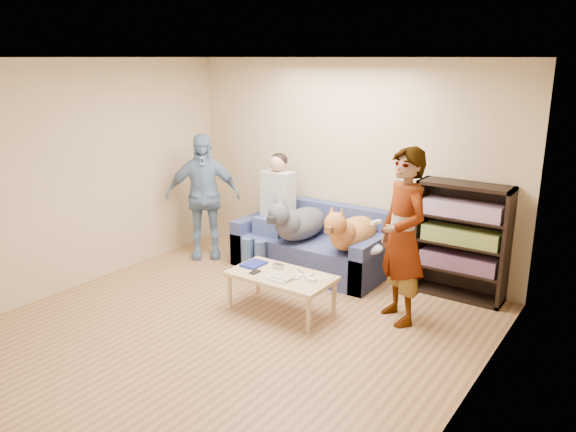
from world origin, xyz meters
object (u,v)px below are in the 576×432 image
Objects in this scene: camera_silver at (278,266)px; notebook_blue at (254,264)px; dog_tan at (351,232)px; person_standing_right at (403,237)px; sofa at (312,248)px; person_seated at (273,207)px; dog_gray at (298,223)px; person_standing_left at (203,196)px; bookshelf at (462,238)px; coffee_table at (281,278)px.

notebook_blue is at bearing -165.96° from camera_silver.
camera_silver is 1.05m from dog_tan.
person_standing_right is 1.77m from sofa.
dog_tan is (-0.88, 0.56, -0.25)m from person_standing_right.
dog_gray is (0.42, -0.07, -0.12)m from person_seated.
bookshelf is (3.25, 0.64, -0.15)m from person_standing_left.
person_seated is at bearing -24.71° from person_standing_left.
person_seated is at bearing 128.22° from camera_silver.
person_standing_right reaches higher than coffee_table.
person_seated is at bearing 170.54° from dog_gray.
person_standing_left is 2.10m from dog_tan.
dog_tan is at bearing 70.29° from camera_silver.
sofa is (0.01, 1.18, -0.15)m from notebook_blue.
notebook_blue is at bearing -69.47° from person_standing_left.
sofa is 1.73× the size of coffee_table.
notebook_blue is 0.20× the size of bookshelf.
person_standing_right is at bearing 25.44° from coffee_table.
camera_silver is 0.08× the size of bookshelf.
person_seated is 1.13m from dog_tan.
person_seated is 0.44m from dog_gray.
person_standing_left is 1.39m from dog_gray.
dog_tan is 0.90× the size of bookshelf.
sofa is at bearing -172.60° from bookshelf.
person_standing_right is 1.53× the size of dog_tan.
person_standing_left is at bearing -171.22° from dog_gray.
camera_silver reaches higher than notebook_blue.
person_seated is at bearing 115.20° from notebook_blue.
coffee_table is at bearing -101.77° from dog_tan.
person_standing_left is 15.15× the size of camera_silver.
person_seated reaches higher than sofa.
coffee_table is 2.06m from bookshelf.
dog_tan is at bearing 58.87° from notebook_blue.
bookshelf is at bearing 12.83° from dog_gray.
person_standing_right is 6.86× the size of notebook_blue.
sofa is at bearing 89.73° from notebook_blue.
sofa is 1.86m from bookshelf.
coffee_table is at bearing -7.13° from notebook_blue.
person_standing_left is 1.13× the size of person_seated.
person_standing_left is 1.90m from camera_silver.
person_standing_right is 1.68m from dog_gray.
sofa is 1.29× the size of person_seated.
dog_gray reaches higher than dog_tan.
person_standing_right is 0.94× the size of sofa.
sofa is at bearing -168.29° from person_standing_right.
dog_gray reaches higher than notebook_blue.
notebook_blue is 1.22m from person_seated.
coffee_table is at bearing -65.13° from dog_gray.
sofa is (-1.50, 0.71, -0.61)m from person_standing_right.
person_seated is at bearing 129.02° from coffee_table.
camera_silver is 1.01m from dog_gray.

